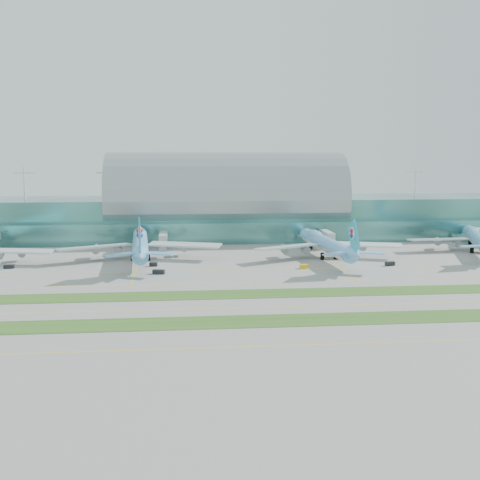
{
  "coord_description": "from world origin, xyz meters",
  "views": [
    {
      "loc": [
        -22.51,
        -176.77,
        43.17
      ],
      "look_at": [
        0.0,
        55.0,
        9.0
      ],
      "focal_mm": 45.0,
      "sensor_mm": 36.0,
      "label": 1
    }
  ],
  "objects": [
    {
      "name": "airliner_c",
      "position": [
        36.36,
        62.66,
        6.02
      ],
      "size": [
        62.3,
        70.93,
        19.51
      ],
      "rotation": [
        0.0,
        0.0,
        0.08
      ],
      "color": "#71BCF9",
      "rests_on": "ground"
    },
    {
      "name": "grass_strip_near",
      "position": [
        0.0,
        -28.0,
        0.04
      ],
      "size": [
        420.0,
        12.0,
        0.08
      ],
      "primitive_type": "cube",
      "color": "#2D591E",
      "rests_on": "ground"
    },
    {
      "name": "gse_d",
      "position": [
        -33.63,
        50.75,
        0.73
      ],
      "size": [
        3.19,
        2.15,
        1.46
      ],
      "primitive_type": "cube",
      "rotation": [
        0.0,
        0.0,
        -0.15
      ],
      "color": "black",
      "rests_on": "ground"
    },
    {
      "name": "airliner_b",
      "position": [
        -39.62,
        67.72,
        6.38
      ],
      "size": [
        66.11,
        75.2,
        20.69
      ],
      "rotation": [
        0.0,
        0.0,
        0.07
      ],
      "color": "#6AB4E9",
      "rests_on": "ground"
    },
    {
      "name": "taxiline_b",
      "position": [
        0.0,
        -14.0,
        0.01
      ],
      "size": [
        420.0,
        0.35,
        0.01
      ],
      "primitive_type": "cube",
      "color": "yellow",
      "rests_on": "ground"
    },
    {
      "name": "terminal",
      "position": [
        0.01,
        128.79,
        14.23
      ],
      "size": [
        340.0,
        69.1,
        36.0
      ],
      "color": "#3D7A75",
      "rests_on": "ground"
    },
    {
      "name": "gse_f",
      "position": [
        56.66,
        43.14,
        0.78
      ],
      "size": [
        3.92,
        2.68,
        1.56
      ],
      "primitive_type": "cube",
      "rotation": [
        0.0,
        0.0,
        0.27
      ],
      "color": "black",
      "rests_on": "ground"
    },
    {
      "name": "gse_c",
      "position": [
        -31.07,
        35.83,
        0.76
      ],
      "size": [
        4.61,
        2.79,
        1.52
      ],
      "primitive_type": "cube",
      "rotation": [
        0.0,
        0.0,
        -0.26
      ],
      "color": "black",
      "rests_on": "ground"
    },
    {
      "name": "grass_strip_far",
      "position": [
        0.0,
        2.0,
        0.04
      ],
      "size": [
        420.0,
        12.0,
        0.08
      ],
      "primitive_type": "cube",
      "color": "#2D591E",
      "rests_on": "ground"
    },
    {
      "name": "gse_b",
      "position": [
        -87.23,
        51.54,
        0.71
      ],
      "size": [
        3.82,
        2.16,
        1.42
      ],
      "primitive_type": "cube",
      "rotation": [
        0.0,
        0.0,
        0.04
      ],
      "color": "black",
      "rests_on": "ground"
    },
    {
      "name": "gse_e",
      "position": [
        22.71,
        40.97,
        0.73
      ],
      "size": [
        3.26,
        2.22,
        1.46
      ],
      "primitive_type": "cube",
      "rotation": [
        0.0,
        0.0,
        0.19
      ],
      "color": "yellow",
      "rests_on": "ground"
    },
    {
      "name": "taxiline_c",
      "position": [
        0.0,
        18.0,
        0.01
      ],
      "size": [
        420.0,
        0.35,
        0.01
      ],
      "primitive_type": "cube",
      "color": "yellow",
      "rests_on": "ground"
    },
    {
      "name": "airliner_d",
      "position": [
        105.87,
        71.28,
        5.83
      ],
      "size": [
        57.38,
        66.67,
        18.89
      ],
      "rotation": [
        0.0,
        0.0,
        -0.32
      ],
      "color": "#63AADB",
      "rests_on": "ground"
    },
    {
      "name": "taxiline_d",
      "position": [
        0.0,
        40.0,
        0.01
      ],
      "size": [
        420.0,
        0.35,
        0.01
      ],
      "primitive_type": "cube",
      "color": "yellow",
      "rests_on": "ground"
    },
    {
      "name": "ground",
      "position": [
        0.0,
        0.0,
        0.0
      ],
      "size": [
        700.0,
        700.0,
        0.0
      ],
      "primitive_type": "plane",
      "color": "gray",
      "rests_on": "ground"
    },
    {
      "name": "taxiline_a",
      "position": [
        0.0,
        -48.0,
        0.01
      ],
      "size": [
        420.0,
        0.35,
        0.01
      ],
      "primitive_type": "cube",
      "color": "yellow",
      "rests_on": "ground"
    }
  ]
}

